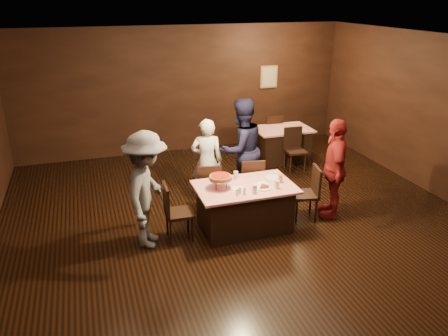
{
  "coord_description": "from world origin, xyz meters",
  "views": [
    {
      "loc": [
        -2.31,
        -5.23,
        3.67
      ],
      "look_at": [
        -0.25,
        1.09,
        1.0
      ],
      "focal_mm": 35.0,
      "sensor_mm": 36.0,
      "label": 1
    }
  ],
  "objects": [
    {
      "name": "chair_back_far",
      "position": [
        1.96,
        4.14,
        0.47
      ],
      "size": [
        0.44,
        0.44,
        0.95
      ],
      "primitive_type": "cube",
      "rotation": [
        0.0,
        0.0,
        3.09
      ],
      "color": "black",
      "rests_on": "ground"
    },
    {
      "name": "glass_front_left",
      "position": [
        0.05,
        0.49,
        0.84
      ],
      "size": [
        0.08,
        0.08,
        0.14
      ],
      "primitive_type": "cylinder",
      "color": "silver",
      "rests_on": "main_table"
    },
    {
      "name": "napkin_center",
      "position": [
        0.3,
        0.79,
        0.77
      ],
      "size": [
        0.19,
        0.19,
        0.01
      ],
      "primitive_type": "cube",
      "rotation": [
        0.0,
        0.0,
        0.21
      ],
      "color": "white",
      "rests_on": "main_table"
    },
    {
      "name": "room",
      "position": [
        0.0,
        0.01,
        2.14
      ],
      "size": [
        10.0,
        10.04,
        3.02
      ],
      "color": "black",
      "rests_on": "ground"
    },
    {
      "name": "condiments",
      "position": [
        -0.18,
        0.5,
        0.82
      ],
      "size": [
        0.17,
        0.1,
        0.09
      ],
      "color": "silver",
      "rests_on": "main_table"
    },
    {
      "name": "pizza_stand",
      "position": [
        -0.4,
        0.84,
        0.95
      ],
      "size": [
        0.38,
        0.38,
        0.22
      ],
      "color": "black",
      "rests_on": "main_table"
    },
    {
      "name": "plate_empty",
      "position": [
        0.55,
        0.94,
        0.78
      ],
      "size": [
        0.25,
        0.25,
        0.01
      ],
      "primitive_type": "cylinder",
      "color": "white",
      "rests_on": "main_table"
    },
    {
      "name": "chair_far_left",
      "position": [
        -0.4,
        1.54,
        0.47
      ],
      "size": [
        0.49,
        0.49,
        0.95
      ],
      "primitive_type": "cube",
      "rotation": [
        0.0,
        0.0,
        2.97
      ],
      "color": "black",
      "rests_on": "ground"
    },
    {
      "name": "chair_back_near",
      "position": [
        1.96,
        2.84,
        0.47
      ],
      "size": [
        0.44,
        0.44,
        0.95
      ],
      "primitive_type": "cube",
      "rotation": [
        0.0,
        0.0,
        -0.05
      ],
      "color": "black",
      "rests_on": "ground"
    },
    {
      "name": "napkin_left",
      "position": [
        -0.15,
        0.74,
        0.77
      ],
      "size": [
        0.21,
        0.21,
        0.01
      ],
      "primitive_type": "cube",
      "rotation": [
        0.0,
        0.0,
        -0.35
      ],
      "color": "white",
      "rests_on": "main_table"
    },
    {
      "name": "diner_white_jacket",
      "position": [
        -0.3,
        1.97,
        0.8
      ],
      "size": [
        0.66,
        0.51,
        1.61
      ],
      "primitive_type": "imported",
      "rotation": [
        0.0,
        0.0,
        2.9
      ],
      "color": "white",
      "rests_on": "ground"
    },
    {
      "name": "glass_back",
      "position": [
        -0.05,
        1.09,
        0.84
      ],
      "size": [
        0.08,
        0.08,
        0.14
      ],
      "primitive_type": "cylinder",
      "color": "silver",
      "rests_on": "main_table"
    },
    {
      "name": "glass_amber",
      "position": [
        0.6,
        0.74,
        0.84
      ],
      "size": [
        0.08,
        0.08,
        0.14
      ],
      "primitive_type": "cylinder",
      "color": "#BF7F26",
      "rests_on": "main_table"
    },
    {
      "name": "back_table",
      "position": [
        1.96,
        3.54,
        0.39
      ],
      "size": [
        1.3,
        0.9,
        0.77
      ],
      "primitive_type": "cube",
      "color": "#B21A0B",
      "rests_on": "ground"
    },
    {
      "name": "glass_front_right",
      "position": [
        0.45,
        0.54,
        0.84
      ],
      "size": [
        0.08,
        0.08,
        0.14
      ],
      "primitive_type": "cylinder",
      "color": "silver",
      "rests_on": "main_table"
    },
    {
      "name": "chair_end_right",
      "position": [
        1.1,
        0.79,
        0.47
      ],
      "size": [
        0.5,
        0.5,
        0.95
      ],
      "primitive_type": "cube",
      "rotation": [
        0.0,
        0.0,
        -1.79
      ],
      "color": "black",
      "rests_on": "ground"
    },
    {
      "name": "diner_grey_knit",
      "position": [
        -1.57,
        0.79,
        0.92
      ],
      "size": [
        1.07,
        1.35,
        1.83
      ],
      "primitive_type": "imported",
      "rotation": [
        0.0,
        0.0,
        1.19
      ],
      "color": "slate",
      "rests_on": "ground"
    },
    {
      "name": "chair_end_left",
      "position": [
        -1.1,
        0.79,
        0.47
      ],
      "size": [
        0.43,
        0.43,
        0.95
      ],
      "primitive_type": "cube",
      "rotation": [
        0.0,
        0.0,
        1.54
      ],
      "color": "black",
      "rests_on": "ground"
    },
    {
      "name": "main_table",
      "position": [
        0.0,
        0.79,
        0.39
      ],
      "size": [
        1.6,
        1.0,
        0.77
      ],
      "primitive_type": "cube",
      "color": "red",
      "rests_on": "ground"
    },
    {
      "name": "chair_far_right",
      "position": [
        0.4,
        1.54,
        0.47
      ],
      "size": [
        0.48,
        0.48,
        0.95
      ],
      "primitive_type": "cube",
      "rotation": [
        0.0,
        0.0,
        2.98
      ],
      "color": "black",
      "rests_on": "ground"
    },
    {
      "name": "plate_with_slice",
      "position": [
        0.25,
        0.61,
        0.8
      ],
      "size": [
        0.25,
        0.25,
        0.06
      ],
      "color": "white",
      "rests_on": "main_table"
    },
    {
      "name": "diner_navy_hoodie",
      "position": [
        0.36,
        1.95,
        0.96
      ],
      "size": [
        1.11,
        0.97,
        1.92
      ],
      "primitive_type": "imported",
      "rotation": [
        0.0,
        0.0,
        3.43
      ],
      "color": "black",
      "rests_on": "ground"
    },
    {
      "name": "diner_red_shirt",
      "position": [
        1.63,
        0.77,
        0.88
      ],
      "size": [
        0.82,
        1.12,
        1.76
      ],
      "primitive_type": "imported",
      "rotation": [
        0.0,
        0.0,
        -2.0
      ],
      "color": "maroon",
      "rests_on": "ground"
    }
  ]
}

